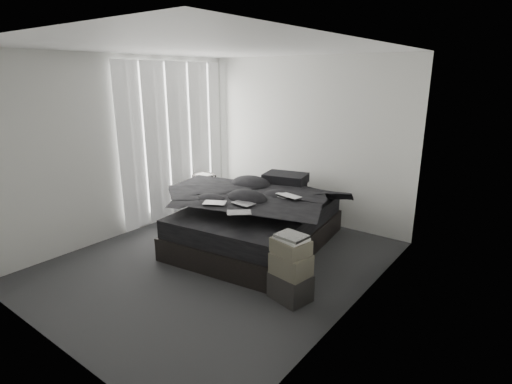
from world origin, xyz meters
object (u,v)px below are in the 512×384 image
Objects in this scene: laptop at (286,191)px; box_lower at (290,286)px; bed at (257,233)px; side_stand at (205,194)px.

box_lower is at bearing -43.45° from laptop.
bed is 1.50m from box_lower.
bed is 6.24× the size of laptop.
bed is 0.80m from laptop.
laptop is at bearing -12.01° from side_stand.
side_stand is 1.69× the size of box_lower.
side_stand is (-1.51, 0.51, 0.19)m from bed.
laptop is 0.90× the size of box_lower.
laptop is at bearing 125.63° from box_lower.
laptop is 1.47m from box_lower.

